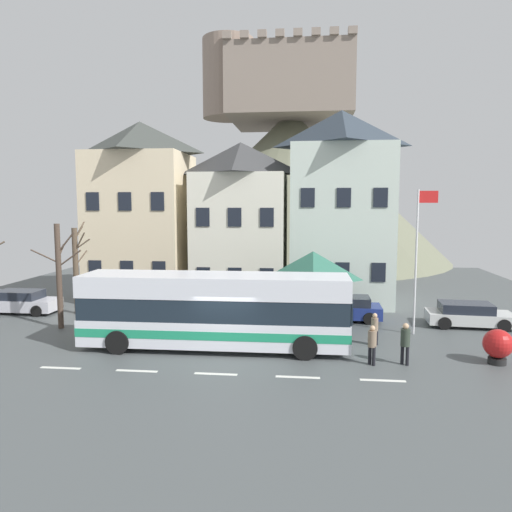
% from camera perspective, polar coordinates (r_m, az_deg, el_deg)
% --- Properties ---
extents(ground_plane, '(40.00, 60.00, 0.07)m').
position_cam_1_polar(ground_plane, '(19.93, -3.72, -12.03)').
color(ground_plane, '#4A5051').
extents(townhouse_00, '(6.03, 5.75, 11.53)m').
position_cam_1_polar(townhouse_00, '(32.38, -13.49, 5.23)').
color(townhouse_00, beige).
rests_on(townhouse_00, ground_plane).
extents(townhouse_01, '(5.68, 5.21, 10.09)m').
position_cam_1_polar(townhouse_01, '(30.55, -1.82, 3.99)').
color(townhouse_01, silver).
rests_on(townhouse_01, ground_plane).
extents(townhouse_02, '(6.12, 6.02, 12.00)m').
position_cam_1_polar(townhouse_02, '(30.69, 10.02, 5.71)').
color(townhouse_02, silver).
rests_on(townhouse_02, ground_plane).
extents(hilltop_castle, '(34.73, 34.73, 23.32)m').
position_cam_1_polar(hilltop_castle, '(54.39, 4.05, 9.06)').
color(hilltop_castle, '#686B55').
rests_on(hilltop_castle, ground_plane).
extents(transit_bus, '(11.48, 2.75, 3.22)m').
position_cam_1_polar(transit_bus, '(20.71, -4.95, -6.60)').
color(transit_bus, silver).
rests_on(transit_bus, ground_plane).
extents(bus_shelter, '(3.60, 3.60, 3.84)m').
position_cam_1_polar(bus_shelter, '(24.36, 6.82, -1.17)').
color(bus_shelter, '#473D33').
rests_on(bus_shelter, ground_plane).
extents(parked_car_00, '(4.07, 1.87, 1.29)m').
position_cam_1_polar(parked_car_00, '(30.61, -26.17, -4.93)').
color(parked_car_00, silver).
rests_on(parked_car_00, ground_plane).
extents(parked_car_01, '(4.08, 2.00, 1.28)m').
position_cam_1_polar(parked_car_01, '(26.25, 10.42, -6.16)').
color(parked_car_01, navy).
rests_on(parked_car_01, ground_plane).
extents(parked_car_02, '(4.28, 2.18, 1.22)m').
position_cam_1_polar(parked_car_02, '(26.77, 24.03, -6.43)').
color(parked_car_02, silver).
rests_on(parked_car_02, ground_plane).
extents(parked_car_03, '(3.86, 2.06, 1.34)m').
position_cam_1_polar(parked_car_03, '(27.44, -11.27, -5.60)').
color(parked_car_03, '#77675E').
rests_on(parked_car_03, ground_plane).
extents(pedestrian_00, '(0.33, 0.33, 1.56)m').
position_cam_1_polar(pedestrian_00, '(19.24, 13.70, -9.96)').
color(pedestrian_00, black).
rests_on(pedestrian_00, ground_plane).
extents(pedestrian_01, '(0.34, 0.31, 1.44)m').
position_cam_1_polar(pedestrian_01, '(21.91, 13.98, -8.38)').
color(pedestrian_01, black).
rests_on(pedestrian_01, ground_plane).
extents(pedestrian_02, '(0.36, 0.36, 1.65)m').
position_cam_1_polar(pedestrian_02, '(19.56, 17.40, -9.55)').
color(pedestrian_02, black).
rests_on(pedestrian_02, ground_plane).
extents(public_bench, '(1.75, 0.48, 0.87)m').
position_cam_1_polar(public_bench, '(26.70, 5.37, -6.23)').
color(public_bench, '#473828').
rests_on(public_bench, ground_plane).
extents(flagpole, '(0.95, 0.10, 6.90)m').
position_cam_1_polar(flagpole, '(23.77, 18.79, 0.56)').
color(flagpole, silver).
rests_on(flagpole, ground_plane).
extents(harbour_buoy, '(1.12, 1.12, 1.37)m').
position_cam_1_polar(harbour_buoy, '(21.07, 26.92, -9.45)').
color(harbour_buoy, black).
rests_on(harbour_buoy, ground_plane).
extents(bare_tree_00, '(1.01, 1.45, 5.21)m').
position_cam_1_polar(bare_tree_00, '(28.84, -20.68, -1.42)').
color(bare_tree_00, brown).
rests_on(bare_tree_00, ground_plane).
extents(bare_tree_01, '(2.22, 1.34, 5.26)m').
position_cam_1_polar(bare_tree_01, '(25.69, -22.46, -2.08)').
color(bare_tree_01, '#47382D').
rests_on(bare_tree_01, ground_plane).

